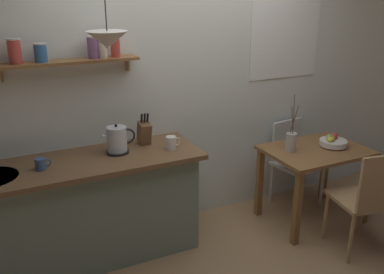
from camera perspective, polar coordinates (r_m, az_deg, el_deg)
name	(u,v)px	position (r m, az deg, el deg)	size (l,w,h in m)	color
ground_plane	(215,247)	(3.83, 3.08, -14.46)	(14.00, 14.00, 0.00)	#A87F56
back_wall	(203,77)	(3.92, 1.47, 7.97)	(6.80, 0.11, 2.70)	silver
kitchen_counter	(87,210)	(3.56, -13.85, -9.44)	(1.83, 0.63, 0.88)	gray
wall_shelf	(68,55)	(3.34, -16.18, 10.53)	(1.04, 0.20, 0.33)	brown
dining_table	(315,162)	(4.13, 16.10, -3.18)	(0.92, 0.66, 0.73)	brown
dining_chair_near	(368,197)	(3.77, 22.43, -7.42)	(0.50, 0.50, 0.93)	tan
dining_chair_far	(293,158)	(4.48, 13.38, -2.68)	(0.48, 0.46, 0.85)	silver
fruit_bowl	(333,142)	(4.17, 18.31, -0.61)	(0.25, 0.25, 0.12)	silver
twig_vase	(291,141)	(3.94, 13.12, -0.56)	(0.10, 0.10, 0.53)	#B7B2A8
electric_kettle	(117,140)	(3.41, -9.95, -0.40)	(0.27, 0.18, 0.24)	black
knife_block	(144,132)	(3.57, -6.40, 0.66)	(0.09, 0.15, 0.27)	brown
coffee_mug_by_sink	(41,164)	(3.27, -19.53, -3.41)	(0.11, 0.08, 0.09)	#3D5B89
coffee_mug_spare	(171,143)	(3.46, -2.77, -0.77)	(0.13, 0.08, 0.11)	white
pendant_lamp	(107,40)	(3.05, -11.24, 12.65)	(0.29, 0.29, 0.64)	black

